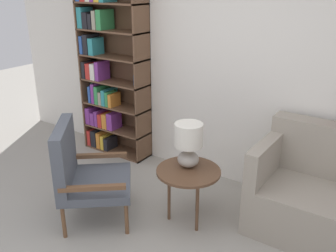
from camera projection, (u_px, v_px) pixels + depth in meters
The scene contains 5 objects.
wall_back at pixel (226, 60), 3.89m from camera, with size 6.40×0.08×2.70m.
bookshelf at pixel (107, 71), 4.65m from camera, with size 0.92×0.30×2.20m.
armchair at pixel (81, 169), 3.41m from camera, with size 0.91×0.91×0.95m.
side_table at pixel (188, 175), 3.38m from camera, with size 0.58×0.58×0.53m.
table_lamp at pixel (189, 142), 3.34m from camera, with size 0.26×0.26×0.42m.
Camera 1 is at (1.72, -1.50, 2.13)m, focal length 40.00 mm.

